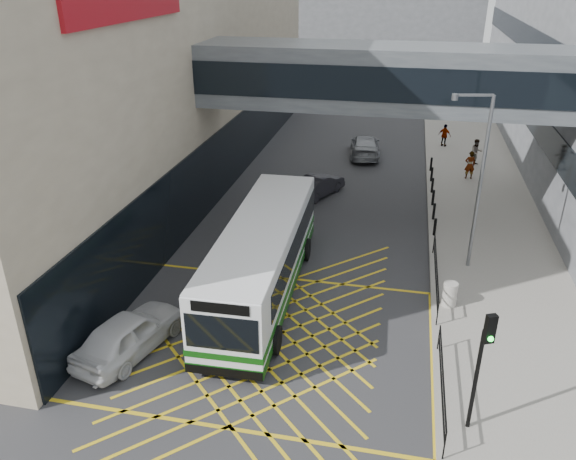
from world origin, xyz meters
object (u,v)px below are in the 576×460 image
Objects in this scene: litter_bin at (450,294)px; pedestrian_a at (470,165)px; car_silver at (365,145)px; car_white at (129,333)px; street_lamp at (478,173)px; pedestrian_c at (445,135)px; car_dark at (318,185)px; traffic_light at (482,356)px; pedestrian_b at (476,152)px; bus at (263,256)px.

litter_bin is 0.56× the size of pedestrian_a.
car_white is at bearing 70.46° from car_silver.
street_lamp is 4.68× the size of pedestrian_c.
pedestrian_a reaches higher than car_dark.
traffic_light reaches higher than pedestrian_a.
traffic_light is at bearing 117.14° from pedestrian_c.
traffic_light is 2.32× the size of pedestrian_b.
pedestrian_a is at bearing -123.85° from pedestrian_b.
traffic_light is (7.84, -6.37, 1.05)m from bus.
pedestrian_a is (1.90, 15.46, 0.39)m from litter_bin.
car_silver is at bearing 99.13° from street_lamp.
litter_bin is 22.42m from pedestrian_c.
pedestrian_b reaches higher than litter_bin.
pedestrian_c is at bearing -98.00° from car_white.
bus is 21.32m from pedestrian_b.
car_white is 11.74m from traffic_light.
pedestrian_b is at bearing -117.64° from car_dark.
street_lamp reaches higher than pedestrian_b.
traffic_light is 4.06× the size of litter_bin.
street_lamp is (0.54, 10.25, 1.76)m from traffic_light.
traffic_light is at bearing -172.45° from car_white.
pedestrian_b is (1.71, 14.89, -3.52)m from street_lamp.
traffic_light reaches higher than bus.
car_white is 25.25m from car_silver.
street_lamp reaches higher than car_dark.
pedestrian_c reaches higher than car_silver.
car_white is 30.02m from pedestrian_c.
traffic_light is at bearing -40.64° from bus.
pedestrian_c is (8.18, 22.77, -0.75)m from bus.
car_silver is 19.93m from litter_bin.
car_white is at bearing 148.80° from traffic_light.
street_lamp reaches higher than car_silver.
car_white is at bearing 46.95° from pedestrian_a.
car_silver is at bearing 104.56° from litter_bin.
street_lamp is at bearing 161.13° from car_dark.
litter_bin is (5.01, -19.29, -0.13)m from car_silver.
pedestrian_b is at bearing -112.94° from pedestrian_a.
pedestrian_b is (2.54, 18.42, 0.38)m from litter_bin.
bus is 2.31× the size of car_silver.
car_white reaches higher than car_dark.
pedestrian_a reaches higher than pedestrian_b.
pedestrian_b is (0.64, 2.96, -0.02)m from pedestrian_a.
litter_bin is at bearing 99.12° from car_silver.
car_white is 12.31m from litter_bin.
traffic_light reaches higher than car_white.
car_silver is (2.53, 19.65, -0.95)m from bus.
pedestrian_c is (0.64, 22.41, 0.33)m from litter_bin.
pedestrian_a is (8.95, 4.46, 0.41)m from car_dark.
litter_bin is at bearing -119.50° from pedestrian_b.
traffic_light is at bearing 75.13° from pedestrian_a.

